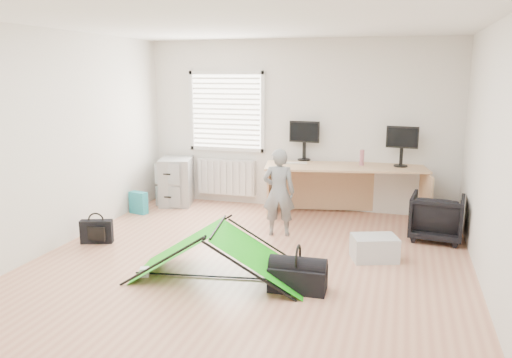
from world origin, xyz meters
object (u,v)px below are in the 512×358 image
(monitor_left, at_px, (304,146))
(laptop_bag, at_px, (97,232))
(monitor_right, at_px, (401,152))
(office_chair, at_px, (437,217))
(kite, at_px, (218,253))
(person, at_px, (279,192))
(desk, at_px, (344,192))
(filing_cabinet, at_px, (177,181))
(thermos, at_px, (362,158))
(storage_crate, at_px, (374,248))
(duffel_bag, at_px, (298,278))

(monitor_left, height_order, laptop_bag, monitor_left)
(monitor_right, bearing_deg, office_chair, -51.81)
(monitor_left, distance_m, laptop_bag, 3.40)
(kite, bearing_deg, person, 71.48)
(desk, bearing_deg, filing_cabinet, 168.18)
(person, distance_m, laptop_bag, 2.45)
(desk, distance_m, filing_cabinet, 2.80)
(monitor_right, distance_m, kite, 3.48)
(thermos, bearing_deg, filing_cabinet, -178.73)
(filing_cabinet, relative_size, thermos, 3.32)
(person, distance_m, kite, 1.67)
(storage_crate, relative_size, laptop_bag, 1.26)
(filing_cabinet, distance_m, duffel_bag, 3.88)
(monitor_right, xyz_separation_m, office_chair, (0.50, -0.84, -0.72))
(laptop_bag, bearing_deg, filing_cabinet, 67.17)
(filing_cabinet, distance_m, monitor_right, 3.66)
(monitor_left, relative_size, thermos, 2.03)
(office_chair, xyz_separation_m, duffel_bag, (-1.43, -2.09, -0.18))
(monitor_right, bearing_deg, kite, -114.61)
(storage_crate, relative_size, duffel_bag, 0.89)
(monitor_right, distance_m, thermos, 0.58)
(duffel_bag, bearing_deg, filing_cabinet, 131.65)
(laptop_bag, height_order, duffel_bag, laptop_bag)
(office_chair, relative_size, duffel_bag, 1.16)
(monitor_left, xyz_separation_m, laptop_bag, (-2.26, -2.39, -0.89))
(person, bearing_deg, duffel_bag, 99.11)
(office_chair, height_order, laptop_bag, office_chair)
(office_chair, relative_size, person, 0.56)
(filing_cabinet, xyz_separation_m, kite, (1.79, -2.74, -0.10))
(filing_cabinet, bearing_deg, thermos, -14.01)
(filing_cabinet, relative_size, person, 0.65)
(office_chair, distance_m, duffel_bag, 2.54)
(filing_cabinet, xyz_separation_m, person, (2.05, -1.12, 0.21))
(filing_cabinet, distance_m, kite, 3.28)
(monitor_right, height_order, storage_crate, monitor_right)
(desk, bearing_deg, monitor_left, 144.82)
(monitor_left, relative_size, duffel_bag, 0.82)
(monitor_left, height_order, person, monitor_left)
(monitor_left, relative_size, monitor_right, 1.04)
(filing_cabinet, bearing_deg, monitor_left, -8.13)
(filing_cabinet, bearing_deg, desk, -16.15)
(kite, bearing_deg, filing_cabinet, 113.70)
(monitor_left, bearing_deg, kite, -92.47)
(desk, xyz_separation_m, storage_crate, (0.57, -1.66, -0.26))
(monitor_left, distance_m, duffel_bag, 3.25)
(storage_crate, bearing_deg, laptop_bag, -173.17)
(filing_cabinet, height_order, storage_crate, filing_cabinet)
(desk, height_order, person, person)
(duffel_bag, bearing_deg, person, 108.32)
(monitor_left, bearing_deg, duffel_bag, -76.02)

